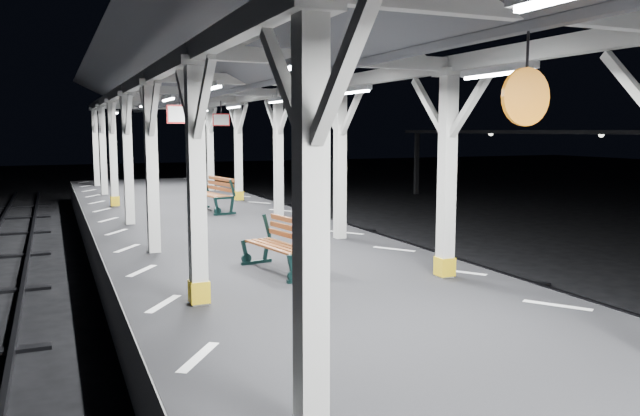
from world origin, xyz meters
TOP-DOWN VIEW (x-y plane):
  - ground at (0.00, 0.00)m, footprint 120.00×120.00m
  - platform at (0.00, 0.00)m, footprint 6.00×50.00m
  - hazard_stripes_left at (-2.45, 0.00)m, footprint 1.00×48.00m
  - hazard_stripes_right at (2.45, 0.00)m, footprint 1.00×48.00m
  - canopy at (0.00, -0.02)m, footprint 5.40×49.00m
  - bench_mid at (-0.26, 3.43)m, footprint 0.89×1.73m
  - bench_far at (0.58, 11.63)m, footprint 1.03×1.94m

SIDE VIEW (x-z plane):
  - ground at x=0.00m, z-range 0.00..0.00m
  - platform at x=0.00m, z-range 0.00..1.00m
  - hazard_stripes_left at x=-2.45m, z-range 1.00..1.01m
  - hazard_stripes_right at x=2.45m, z-range 1.00..1.01m
  - bench_mid at x=-0.26m, z-range 1.03..1.92m
  - bench_far at x=0.58m, z-range 1.03..2.03m
  - canopy at x=0.00m, z-range 2.24..6.89m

